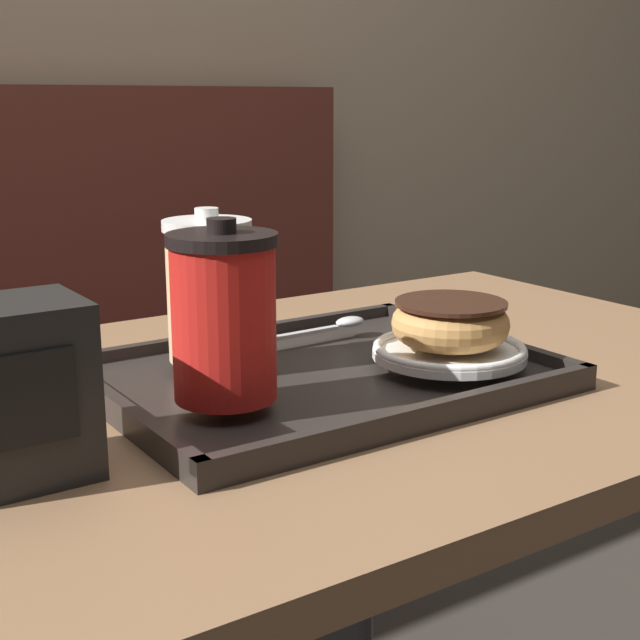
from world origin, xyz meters
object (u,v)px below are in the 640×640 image
coffee_cup_rear (209,289)px  napkin_dispenser (16,391)px  coffee_cup_front (224,316)px  spoon (337,325)px  donut_chocolate_glazed (450,322)px

coffee_cup_rear → napkin_dispenser: size_ratio=1.12×
napkin_dispenser → coffee_cup_front: bearing=3.5°
coffee_cup_front → coffee_cup_rear: size_ratio=1.04×
coffee_cup_rear → spoon: bearing=8.8°
coffee_cup_front → coffee_cup_rear: (0.04, 0.11, -0.00)m
spoon → donut_chocolate_glazed: bearing=-81.3°
coffee_cup_front → napkin_dispenser: 0.18m
coffee_cup_rear → coffee_cup_front: bearing=-111.0°
coffee_cup_rear → napkin_dispenser: 0.25m
spoon → napkin_dispenser: (-0.38, -0.15, 0.04)m
coffee_cup_front → spoon: bearing=33.1°
coffee_cup_front → spoon: 0.26m
coffee_cup_rear → donut_chocolate_glazed: bearing=-33.0°
coffee_cup_rear → spoon: coffee_cup_rear is taller
donut_chocolate_glazed → spoon: (-0.03, 0.15, -0.03)m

